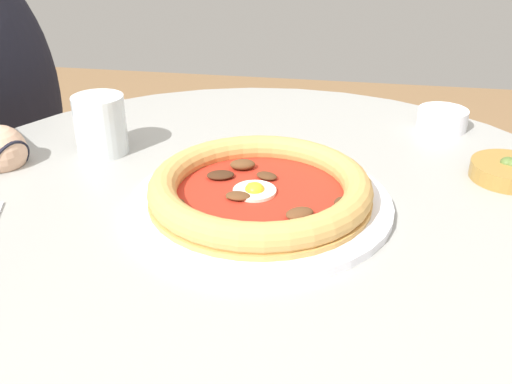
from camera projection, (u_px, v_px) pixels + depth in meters
dining_table at (257, 309)px, 0.77m from camera, size 0.89×0.89×0.75m
pizza_on_plate at (260, 192)px, 0.68m from camera, size 0.31×0.31×0.04m
water_glass at (101, 129)px, 0.81m from camera, size 0.07×0.07×0.08m
ramekin_capers at (442, 118)px, 0.90m from camera, size 0.08×0.08×0.03m
olive_pan at (511, 170)px, 0.75m from camera, size 0.10×0.10×0.05m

